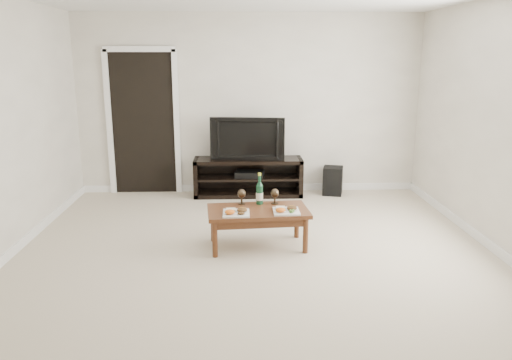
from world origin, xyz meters
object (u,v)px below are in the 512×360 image
Objects in this scene: coffee_table at (258,228)px; television at (248,138)px; subwoofer at (333,181)px; media_console at (248,177)px.

television is at bearing 91.66° from coffee_table.
subwoofer is 2.37m from coffee_table.
subwoofer is at bearing 6.99° from television.
media_console is at bearing 91.66° from coffee_table.
television is 1.41m from subwoofer.
media_console is at bearing -165.43° from subwoofer.
television is 1.00× the size of coffee_table.
coffee_table is (0.06, -2.05, -0.65)m from television.
television is 2.56× the size of subwoofer.
media_console is 1.48× the size of coffee_table.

